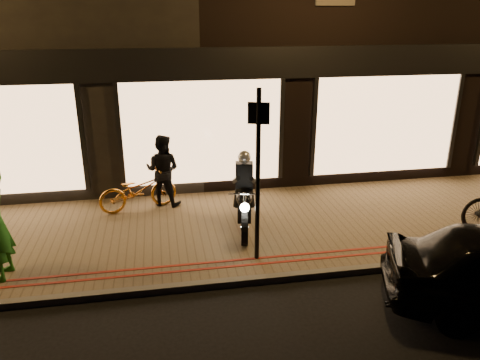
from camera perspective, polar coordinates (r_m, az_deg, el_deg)
The scene contains 9 objects.
ground at distance 7.82m, azimuth -1.23°, elevation -12.98°, with size 90.00×90.00×0.00m, color black.
sidewalk at distance 9.52m, azimuth -3.12°, elevation -6.20°, with size 50.00×4.00×0.12m, color brown.
kerb_stone at distance 7.83m, azimuth -1.29°, elevation -12.42°, with size 50.00×0.14×0.12m, color #59544C.
red_kerb_lines at distance 8.22m, azimuth -1.84°, elevation -10.20°, with size 50.00×0.26×0.01m.
building_row at distance 15.51m, azimuth -6.88°, elevation 19.83°, with size 48.00×10.11×8.50m.
motorcycle at distance 9.24m, azimuth 0.52°, elevation -2.41°, with size 0.67×1.93×1.59m.
sign_post at distance 7.73m, azimuth 2.20°, elevation 1.42°, with size 0.34×0.14×3.00m.
bicycle_gold at distance 10.42m, azimuth -12.32°, elevation -1.22°, with size 0.59×1.70×0.89m, color orange.
person_dark at distance 10.48m, azimuth -9.41°, elevation 1.19°, with size 0.78×0.61×1.61m, color black.
Camera 1 is at (-0.99, -6.48, 4.25)m, focal length 35.00 mm.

